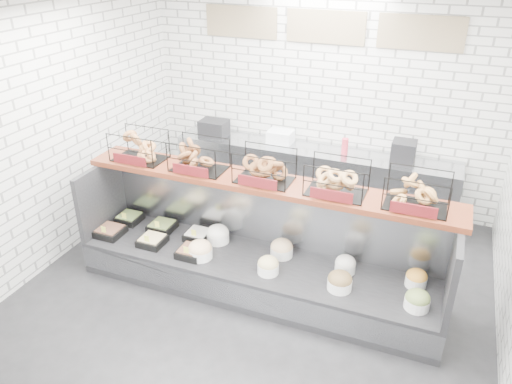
% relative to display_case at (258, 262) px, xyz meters
% --- Properties ---
extents(ground, '(5.50, 5.50, 0.00)m').
position_rel_display_case_xyz_m(ground, '(0.01, -0.34, -0.33)').
color(ground, black).
rests_on(ground, ground).
extents(room_shell, '(5.02, 5.51, 3.01)m').
position_rel_display_case_xyz_m(room_shell, '(0.01, 0.26, 1.73)').
color(room_shell, silver).
rests_on(room_shell, ground).
extents(display_case, '(4.00, 0.90, 1.20)m').
position_rel_display_case_xyz_m(display_case, '(0.00, 0.00, 0.00)').
color(display_case, black).
rests_on(display_case, ground).
extents(bagel_shelf, '(4.10, 0.50, 0.40)m').
position_rel_display_case_xyz_m(bagel_shelf, '(0.00, 0.17, 1.06)').
color(bagel_shelf, '#4A1C0F').
rests_on(bagel_shelf, display_case).
extents(prep_counter, '(4.00, 0.60, 1.20)m').
position_rel_display_case_xyz_m(prep_counter, '(-0.00, 2.08, 0.14)').
color(prep_counter, '#93969B').
rests_on(prep_counter, ground).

